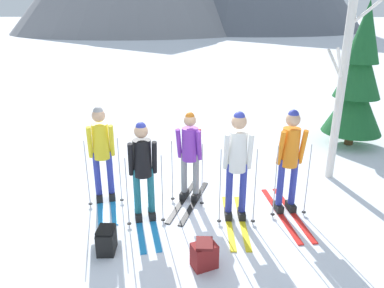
# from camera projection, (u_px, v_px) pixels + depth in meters

# --- Properties ---
(ground_plane) EXTENTS (400.00, 400.00, 0.00)m
(ground_plane) POSITION_uv_depth(u_px,v_px,m) (184.00, 208.00, 6.31)
(ground_plane) COLOR white
(skier_in_yellow) EXTENTS (0.76, 1.60, 1.73)m
(skier_in_yellow) POSITION_uv_depth(u_px,v_px,m) (101.00, 149.00, 6.26)
(skier_in_yellow) COLOR #1E84D1
(skier_in_yellow) RESTS_ON ground
(skier_in_black) EXTENTS (0.71, 1.69, 1.66)m
(skier_in_black) POSITION_uv_depth(u_px,v_px,m) (143.00, 169.00, 5.67)
(skier_in_black) COLOR #1E84D1
(skier_in_black) RESTS_ON ground
(skier_in_purple) EXTENTS (0.70, 1.64, 1.63)m
(skier_in_purple) POSITION_uv_depth(u_px,v_px,m) (190.00, 152.00, 6.32)
(skier_in_purple) COLOR black
(skier_in_purple) RESTS_ON ground
(skier_in_white) EXTENTS (0.61, 1.62, 1.82)m
(skier_in_white) POSITION_uv_depth(u_px,v_px,m) (237.00, 160.00, 5.67)
(skier_in_white) COLOR yellow
(skier_in_white) RESTS_ON ground
(skier_in_orange) EXTENTS (0.61, 1.78, 1.78)m
(skier_in_orange) POSITION_uv_depth(u_px,v_px,m) (290.00, 158.00, 5.89)
(skier_in_orange) COLOR red
(skier_in_orange) RESTS_ON ground
(pine_tree_near) EXTENTS (1.43, 1.43, 3.47)m
(pine_tree_near) POSITION_uv_depth(u_px,v_px,m) (358.00, 83.00, 8.80)
(pine_tree_near) COLOR #51381E
(pine_tree_near) RESTS_ON ground
(birch_tree_tall) EXTENTS (0.66, 0.96, 3.90)m
(birch_tree_tall) POSITION_uv_depth(u_px,v_px,m) (342.00, 80.00, 6.84)
(birch_tree_tall) COLOR silver
(birch_tree_tall) RESTS_ON ground
(backpack_on_snow_front) EXTENTS (0.26, 0.33, 0.38)m
(backpack_on_snow_front) POSITION_uv_depth(u_px,v_px,m) (106.00, 240.00, 5.12)
(backpack_on_snow_front) COLOR black
(backpack_on_snow_front) RESTS_ON ground
(backpack_on_snow_beside) EXTENTS (0.39, 0.36, 0.38)m
(backpack_on_snow_beside) POSITION_uv_depth(u_px,v_px,m) (204.00, 255.00, 4.82)
(backpack_on_snow_beside) COLOR maroon
(backpack_on_snow_beside) RESTS_ON ground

